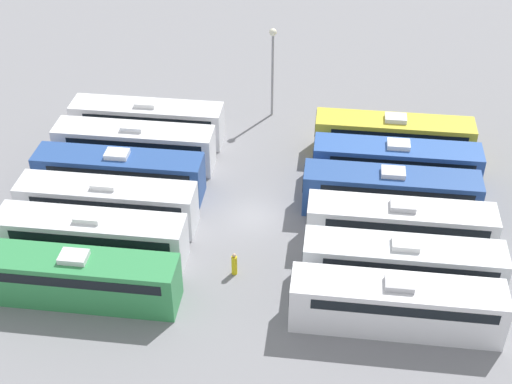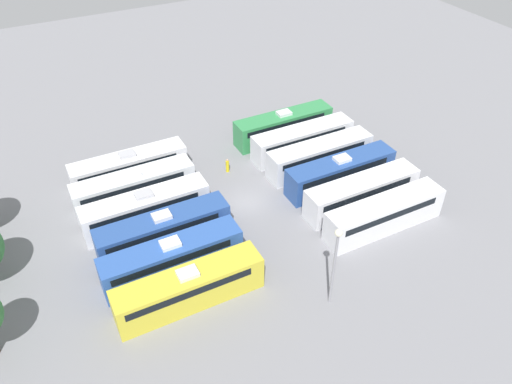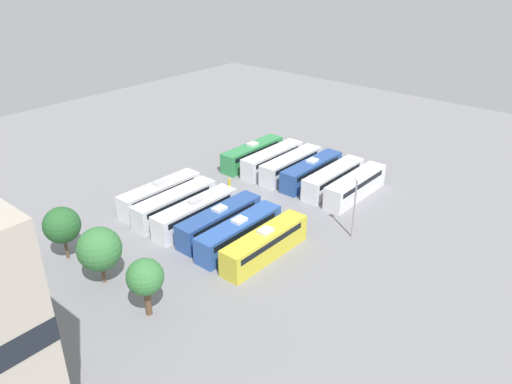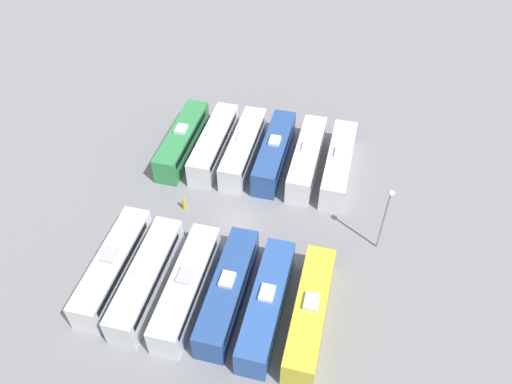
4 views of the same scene
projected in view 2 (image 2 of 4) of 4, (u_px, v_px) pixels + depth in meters
ground_plane at (248, 203)px, 49.71m from camera, size 126.08×126.08×0.00m
bus_0 at (384, 213)px, 45.79m from camera, size 2.61×11.91×3.45m
bus_1 at (361, 192)px, 48.32m from camera, size 2.61×11.91×3.45m
bus_2 at (340, 172)px, 50.96m from camera, size 2.61×11.91×3.45m
bus_3 at (320, 155)px, 53.39m from camera, size 2.61×11.91×3.45m
bus_4 at (302, 139)px, 55.82m from camera, size 2.61×11.91×3.45m
bus_5 at (283, 125)px, 58.30m from camera, size 2.61×11.91×3.45m
bus_6 at (189, 287)px, 38.82m from camera, size 2.61×11.91×3.45m
bus_7 at (172, 257)px, 41.38m from camera, size 2.61×11.91×3.45m
bus_8 at (163, 230)px, 44.05m from camera, size 2.61×11.91×3.45m
bus_9 at (146, 208)px, 46.40m from camera, size 2.61×11.91×3.45m
bus_10 at (134, 186)px, 49.01m from camera, size 2.61×11.91×3.45m
bus_11 at (129, 167)px, 51.59m from camera, size 2.61×11.91×3.45m
worker_person at (227, 166)px, 53.45m from camera, size 0.36×0.36×1.61m
light_pole at (336, 255)px, 36.67m from camera, size 0.60×0.60×7.73m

